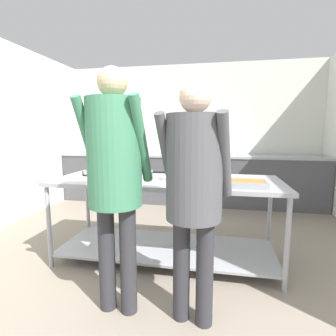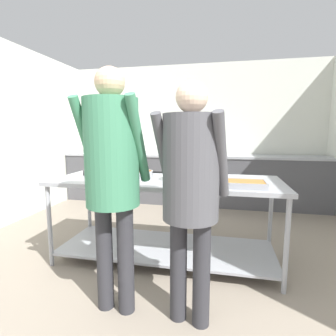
{
  "view_description": "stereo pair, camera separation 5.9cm",
  "coord_description": "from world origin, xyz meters",
  "px_view_note": "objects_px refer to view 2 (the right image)",
  "views": [
    {
      "loc": [
        0.57,
        -1.13,
        1.36
      ],
      "look_at": [
        0.04,
        1.59,
        0.97
      ],
      "focal_mm": 28.0,
      "sensor_mm": 36.0,
      "label": 1
    },
    {
      "loc": [
        0.63,
        -1.12,
        1.36
      ],
      "look_at": [
        0.04,
        1.59,
        0.97
      ],
      "focal_mm": 28.0,
      "sensor_mm": 36.0,
      "label": 2
    }
  ],
  "objects_px": {
    "broccoli_bowl": "(200,178)",
    "serving_tray_vegetables": "(241,184)",
    "sauce_pan": "(141,173)",
    "guest_serving_right": "(191,180)",
    "serving_tray_roast": "(106,172)",
    "plate_stack": "(172,178)",
    "water_bottle": "(177,148)",
    "guest_serving_left": "(112,166)"
  },
  "relations": [
    {
      "from": "serving_tray_roast",
      "to": "plate_stack",
      "type": "bearing_deg",
      "value": -11.82
    },
    {
      "from": "sauce_pan",
      "to": "guest_serving_left",
      "type": "relative_size",
      "value": 0.22
    },
    {
      "from": "serving_tray_vegetables",
      "to": "guest_serving_left",
      "type": "bearing_deg",
      "value": -146.03
    },
    {
      "from": "sauce_pan",
      "to": "plate_stack",
      "type": "xyz_separation_m",
      "value": [
        0.36,
        -0.09,
        -0.02
      ]
    },
    {
      "from": "plate_stack",
      "to": "broccoli_bowl",
      "type": "xyz_separation_m",
      "value": [
        0.29,
        -0.08,
        0.03
      ]
    },
    {
      "from": "plate_stack",
      "to": "serving_tray_vegetables",
      "type": "relative_size",
      "value": 0.59
    },
    {
      "from": "broccoli_bowl",
      "to": "serving_tray_vegetables",
      "type": "bearing_deg",
      "value": -20.92
    },
    {
      "from": "serving_tray_roast",
      "to": "plate_stack",
      "type": "relative_size",
      "value": 1.67
    },
    {
      "from": "serving_tray_roast",
      "to": "broccoli_bowl",
      "type": "height_order",
      "value": "broccoli_bowl"
    },
    {
      "from": "broccoli_bowl",
      "to": "sauce_pan",
      "type": "bearing_deg",
      "value": 165.26
    },
    {
      "from": "plate_stack",
      "to": "water_bottle",
      "type": "height_order",
      "value": "water_bottle"
    },
    {
      "from": "serving_tray_roast",
      "to": "guest_serving_left",
      "type": "xyz_separation_m",
      "value": [
        0.54,
        -1.02,
        0.21
      ]
    },
    {
      "from": "water_bottle",
      "to": "sauce_pan",
      "type": "bearing_deg",
      "value": -89.88
    },
    {
      "from": "sauce_pan",
      "to": "guest_serving_left",
      "type": "height_order",
      "value": "guest_serving_left"
    },
    {
      "from": "serving_tray_roast",
      "to": "guest_serving_left",
      "type": "bearing_deg",
      "value": -62.26
    },
    {
      "from": "broccoli_bowl",
      "to": "guest_serving_right",
      "type": "distance_m",
      "value": 0.8
    },
    {
      "from": "serving_tray_roast",
      "to": "guest_serving_right",
      "type": "relative_size",
      "value": 0.25
    },
    {
      "from": "plate_stack",
      "to": "water_bottle",
      "type": "xyz_separation_m",
      "value": [
        -0.36,
        2.31,
        0.15
      ]
    },
    {
      "from": "serving_tray_roast",
      "to": "broccoli_bowl",
      "type": "relative_size",
      "value": 1.68
    },
    {
      "from": "plate_stack",
      "to": "water_bottle",
      "type": "relative_size",
      "value": 1.04
    },
    {
      "from": "serving_tray_vegetables",
      "to": "water_bottle",
      "type": "xyz_separation_m",
      "value": [
        -1.03,
        2.53,
        0.14
      ]
    },
    {
      "from": "guest_serving_left",
      "to": "guest_serving_right",
      "type": "distance_m",
      "value": 0.57
    },
    {
      "from": "broccoli_bowl",
      "to": "serving_tray_vegetables",
      "type": "distance_m",
      "value": 0.4
    },
    {
      "from": "plate_stack",
      "to": "serving_tray_vegetables",
      "type": "height_order",
      "value": "serving_tray_vegetables"
    },
    {
      "from": "plate_stack",
      "to": "serving_tray_vegetables",
      "type": "bearing_deg",
      "value": -18.59
    },
    {
      "from": "plate_stack",
      "to": "guest_serving_left",
      "type": "xyz_separation_m",
      "value": [
        -0.27,
        -0.85,
        0.22
      ]
    },
    {
      "from": "serving_tray_vegetables",
      "to": "guest_serving_right",
      "type": "height_order",
      "value": "guest_serving_right"
    },
    {
      "from": "serving_tray_roast",
      "to": "guest_serving_right",
      "type": "height_order",
      "value": "guest_serving_right"
    },
    {
      "from": "sauce_pan",
      "to": "serving_tray_vegetables",
      "type": "xyz_separation_m",
      "value": [
        1.02,
        -0.31,
        -0.01
      ]
    },
    {
      "from": "guest_serving_left",
      "to": "water_bottle",
      "type": "relative_size",
      "value": 7.33
    },
    {
      "from": "sauce_pan",
      "to": "guest_serving_left",
      "type": "distance_m",
      "value": 0.97
    },
    {
      "from": "plate_stack",
      "to": "guest_serving_right",
      "type": "height_order",
      "value": "guest_serving_right"
    },
    {
      "from": "water_bottle",
      "to": "broccoli_bowl",
      "type": "bearing_deg",
      "value": -74.73
    },
    {
      "from": "serving_tray_vegetables",
      "to": "guest_serving_left",
      "type": "relative_size",
      "value": 0.24
    },
    {
      "from": "sauce_pan",
      "to": "guest_serving_right",
      "type": "xyz_separation_m",
      "value": [
        0.66,
        -0.96,
        0.13
      ]
    },
    {
      "from": "serving_tray_vegetables",
      "to": "guest_serving_right",
      "type": "distance_m",
      "value": 0.75
    },
    {
      "from": "serving_tray_roast",
      "to": "sauce_pan",
      "type": "relative_size",
      "value": 1.07
    },
    {
      "from": "sauce_pan",
      "to": "serving_tray_vegetables",
      "type": "relative_size",
      "value": 0.93
    },
    {
      "from": "plate_stack",
      "to": "broccoli_bowl",
      "type": "relative_size",
      "value": 1.01
    },
    {
      "from": "guest_serving_right",
      "to": "water_bottle",
      "type": "bearing_deg",
      "value": 101.79
    },
    {
      "from": "guest_serving_left",
      "to": "plate_stack",
      "type": "bearing_deg",
      "value": 72.45
    },
    {
      "from": "serving_tray_vegetables",
      "to": "guest_serving_left",
      "type": "xyz_separation_m",
      "value": [
        -0.94,
        -0.63,
        0.21
      ]
    }
  ]
}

